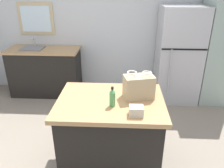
{
  "coord_description": "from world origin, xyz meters",
  "views": [
    {
      "loc": [
        0.31,
        -2.12,
        2.07
      ],
      "look_at": [
        0.18,
        0.28,
        0.97
      ],
      "focal_mm": 36.02,
      "sensor_mm": 36.0,
      "label": 1
    }
  ],
  "objects": [
    {
      "name": "back_wall",
      "position": [
        -0.02,
        2.27,
        1.32
      ],
      "size": [
        5.22,
        0.13,
        2.63
      ],
      "color": "silver",
      "rests_on": "ground"
    },
    {
      "name": "tall_cabinet",
      "position": [
        1.97,
        1.84,
        1.09
      ],
      "size": [
        0.55,
        0.66,
        2.18
      ],
      "color": "#9EB2A8",
      "rests_on": "ground"
    },
    {
      "name": "refrigerator",
      "position": [
        1.3,
        1.84,
        0.86
      ],
      "size": [
        0.75,
        0.74,
        1.71
      ],
      "color": "#B7B7BC",
      "rests_on": "ground"
    },
    {
      "name": "sink_counter",
      "position": [
        -1.21,
        1.91,
        0.47
      ],
      "size": [
        1.35,
        0.6,
        1.1
      ],
      "color": "black",
      "rests_on": "ground"
    },
    {
      "name": "kitchen_island",
      "position": [
        0.18,
        -0.02,
        0.46
      ],
      "size": [
        1.15,
        0.86,
        0.92
      ],
      "color": "black",
      "rests_on": "ground"
    },
    {
      "name": "shopping_bag",
      "position": [
        0.48,
        0.06,
        1.05
      ],
      "size": [
        0.35,
        0.25,
        0.3
      ],
      "color": "tan",
      "rests_on": "kitchen_island"
    },
    {
      "name": "bottle",
      "position": [
        0.21,
        -0.14,
        1.01
      ],
      "size": [
        0.06,
        0.06,
        0.21
      ],
      "color": "#4C9956",
      "rests_on": "kitchen_island"
    },
    {
      "name": "ground",
      "position": [
        0.0,
        0.0,
        0.0
      ],
      "size": [
        6.26,
        6.26,
        0.0
      ],
      "primitive_type": "plane",
      "color": "gray"
    },
    {
      "name": "small_box",
      "position": [
        0.44,
        -0.3,
        0.96
      ],
      "size": [
        0.13,
        0.11,
        0.09
      ],
      "primitive_type": "cube",
      "rotation": [
        0.0,
        0.0,
        0.02
      ],
      "color": "beige",
      "rests_on": "kitchen_island"
    }
  ]
}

